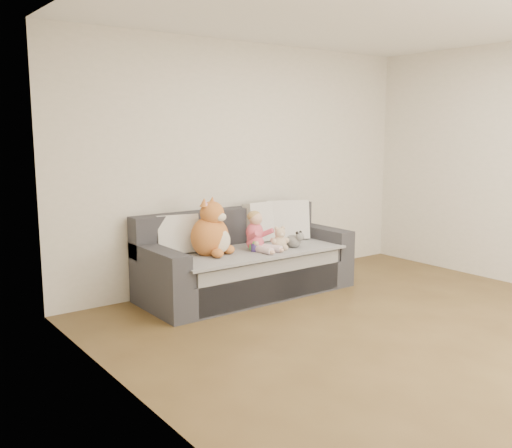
# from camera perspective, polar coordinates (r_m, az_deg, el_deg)

# --- Properties ---
(room_shell) EXTENTS (5.00, 5.00, 5.00)m
(room_shell) POSITION_cam_1_polar(r_m,az_deg,el_deg) (4.76, 13.82, 4.63)
(room_shell) COLOR brown
(room_shell) RESTS_ON ground
(sofa) EXTENTS (2.20, 0.94, 0.85)m
(sofa) POSITION_cam_1_polar(r_m,az_deg,el_deg) (5.89, -1.11, -3.99)
(sofa) COLOR #2D2D33
(sofa) RESTS_ON ground
(cushion_left) EXTENTS (0.45, 0.28, 0.39)m
(cushion_left) POSITION_cam_1_polar(r_m,az_deg,el_deg) (5.65, -7.85, -1.00)
(cushion_left) COLOR silver
(cushion_left) RESTS_ON sofa
(cushion_right_back) EXTENTS (0.48, 0.23, 0.44)m
(cushion_right_back) POSITION_cam_1_polar(r_m,az_deg,el_deg) (6.21, 0.88, 0.26)
(cushion_right_back) COLOR silver
(cushion_right_back) RESTS_ON sofa
(cushion_right_front) EXTENTS (0.52, 0.39, 0.45)m
(cushion_right_front) POSITION_cam_1_polar(r_m,az_deg,el_deg) (6.31, 3.14, 0.41)
(cushion_right_front) COLOR silver
(cushion_right_front) RESTS_ON sofa
(toddler) EXTENTS (0.28, 0.42, 0.41)m
(toddler) POSITION_cam_1_polar(r_m,az_deg,el_deg) (5.72, 0.12, -0.98)
(toddler) COLOR #CC4854
(toddler) RESTS_ON sofa
(plush_cat) EXTENTS (0.46, 0.48, 0.59)m
(plush_cat) POSITION_cam_1_polar(r_m,az_deg,el_deg) (5.53, -4.49, -0.89)
(plush_cat) COLOR #B56B28
(plush_cat) RESTS_ON sofa
(teddy_bear) EXTENTS (0.19, 0.15, 0.25)m
(teddy_bear) POSITION_cam_1_polar(r_m,az_deg,el_deg) (5.76, 2.40, -1.62)
(teddy_bear) COLOR tan
(teddy_bear) RESTS_ON sofa
(plush_cow) EXTENTS (0.15, 0.22, 0.18)m
(plush_cow) POSITION_cam_1_polar(r_m,az_deg,el_deg) (5.89, 3.84, -1.64)
(plush_cow) COLOR white
(plush_cow) RESTS_ON sofa
(sippy_cup) EXTENTS (0.10, 0.08, 0.11)m
(sippy_cup) POSITION_cam_1_polar(r_m,az_deg,el_deg) (5.68, -0.19, -2.22)
(sippy_cup) COLOR #493490
(sippy_cup) RESTS_ON sofa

